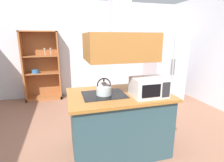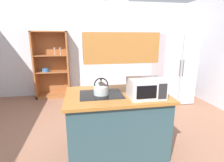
{
  "view_description": "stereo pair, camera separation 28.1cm",
  "coord_description": "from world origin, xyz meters",
  "px_view_note": "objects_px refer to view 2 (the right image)",
  "views": [
    {
      "loc": [
        -0.6,
        -2.26,
        1.69
      ],
      "look_at": [
        0.15,
        0.37,
        1.0
      ],
      "focal_mm": 27.95,
      "sensor_mm": 36.0,
      "label": 1
    },
    {
      "loc": [
        -0.33,
        -2.32,
        1.69
      ],
      "look_at": [
        0.15,
        0.37,
        1.0
      ],
      "focal_mm": 27.95,
      "sensor_mm": 36.0,
      "label": 2
    }
  ],
  "objects_px": {
    "cutting_board": "(142,86)",
    "microwave": "(146,88)",
    "kettle": "(101,88)",
    "refrigerator": "(173,69)",
    "dish_cabinet": "(52,69)"
  },
  "relations": [
    {
      "from": "dish_cabinet",
      "to": "kettle",
      "type": "distance_m",
      "value": 2.97
    },
    {
      "from": "microwave",
      "to": "cutting_board",
      "type": "bearing_deg",
      "value": 74.9
    },
    {
      "from": "dish_cabinet",
      "to": "refrigerator",
      "type": "bearing_deg",
      "value": -16.14
    },
    {
      "from": "cutting_board",
      "to": "kettle",
      "type": "bearing_deg",
      "value": -158.56
    },
    {
      "from": "dish_cabinet",
      "to": "kettle",
      "type": "bearing_deg",
      "value": -68.59
    },
    {
      "from": "kettle",
      "to": "cutting_board",
      "type": "distance_m",
      "value": 0.77
    },
    {
      "from": "kettle",
      "to": "cutting_board",
      "type": "bearing_deg",
      "value": 21.44
    },
    {
      "from": "kettle",
      "to": "refrigerator",
      "type": "bearing_deg",
      "value": 40.99
    },
    {
      "from": "refrigerator",
      "to": "kettle",
      "type": "distance_m",
      "value": 2.81
    },
    {
      "from": "refrigerator",
      "to": "microwave",
      "type": "bearing_deg",
      "value": -126.71
    },
    {
      "from": "cutting_board",
      "to": "microwave",
      "type": "xyz_separation_m",
      "value": [
        -0.14,
        -0.51,
        0.12
      ]
    },
    {
      "from": "kettle",
      "to": "microwave",
      "type": "bearing_deg",
      "value": -21.68
    },
    {
      "from": "refrigerator",
      "to": "cutting_board",
      "type": "xyz_separation_m",
      "value": [
        -1.4,
        -1.56,
        0.03
      ]
    },
    {
      "from": "dish_cabinet",
      "to": "kettle",
      "type": "xyz_separation_m",
      "value": [
        1.08,
        -2.76,
        0.18
      ]
    },
    {
      "from": "cutting_board",
      "to": "microwave",
      "type": "height_order",
      "value": "microwave"
    }
  ]
}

